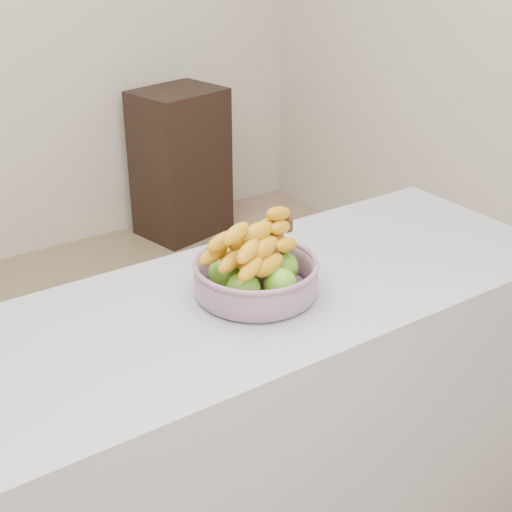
{
  "coord_description": "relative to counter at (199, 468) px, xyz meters",
  "views": [
    {
      "loc": [
        -0.65,
        -1.63,
        1.73
      ],
      "look_at": [
        0.17,
        -0.41,
        1.0
      ],
      "focal_mm": 50.0,
      "sensor_mm": 36.0,
      "label": 1
    }
  ],
  "objects": [
    {
      "name": "counter",
      "position": [
        0.0,
        0.0,
        0.0
      ],
      "size": [
        2.0,
        0.6,
        0.9
      ],
      "primitive_type": "cube",
      "color": "#A2A2AA",
      "rests_on": "ground"
    },
    {
      "name": "fruit_bowl",
      "position": [
        0.17,
        -0.0,
        0.51
      ],
      "size": [
        0.3,
        0.3,
        0.18
      ],
      "rotation": [
        0.0,
        0.0,
        0.26
      ],
      "color": "#8A91A5",
      "rests_on": "counter"
    },
    {
      "name": "ground",
      "position": [
        0.0,
        0.41,
        -0.45
      ],
      "size": [
        4.0,
        4.0,
        0.0
      ],
      "primitive_type": "plane",
      "color": "#9F7F61",
      "rests_on": "ground"
    },
    {
      "name": "cabinet",
      "position": [
        1.15,
        2.19,
        -0.03
      ],
      "size": [
        0.53,
        0.46,
        0.83
      ],
      "primitive_type": "cube",
      "rotation": [
        0.0,
        0.0,
        0.21
      ],
      "color": "black",
      "rests_on": "ground"
    }
  ]
}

